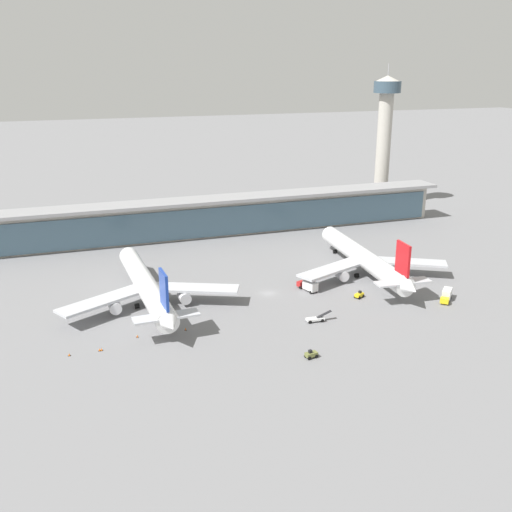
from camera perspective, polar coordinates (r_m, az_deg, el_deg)
The scene contains 15 objects.
ground_plane at distance 172.76m, azimuth 1.23°, elevation -3.62°, with size 1200.00×1200.00×0.00m, color slate.
airliner_left_stand at distance 165.65m, azimuth -10.55°, elevation -2.88°, with size 50.08×65.10×17.34m.
airliner_centre_stand at distance 188.67m, azimuth 10.46°, elevation -0.25°, with size 50.02×65.15×17.34m.
service_truck_near_nose_yellow at distance 175.57m, azimuth 17.95°, elevation -3.58°, with size 6.75×6.83×3.10m.
service_truck_under_wing_white at distance 154.83m, azimuth 5.82°, elevation -6.06°, with size 6.88×2.21×2.70m.
service_truck_mid_apron_yellow at distance 171.70m, azimuth 9.95°, elevation -3.73°, with size 3.32×2.83×2.05m.
service_truck_by_tail_red at distance 174.59m, azimuth 5.10°, elevation -2.85°, with size 4.27×7.65×3.10m.
service_truck_on_taxiway_olive at distance 136.73m, azimuth 5.36°, elevation -9.45°, with size 3.10×2.15×2.05m.
terminal_building at distance 228.92m, azimuth -4.36°, elevation 3.89°, with size 193.30×12.80×15.20m.
control_tower at distance 277.73m, azimuth 12.31°, elevation 11.74°, with size 12.00×12.00×63.98m.
safety_cone_alpha at distance 150.56m, azimuth -6.83°, elevation -7.03°, with size 0.62×0.62×0.70m.
safety_cone_bravo at distance 144.19m, azimuth -14.70°, elevation -8.73°, with size 0.62×0.62×0.70m.
safety_cone_charlie at distance 148.76m, azimuth -11.40°, elevation -7.60°, with size 0.62×0.62×0.70m.
safety_cone_delta at distance 143.85m, azimuth -17.62°, elevation -9.07°, with size 0.62×0.62×0.70m.
safety_cone_echo at distance 144.15m, azimuth -14.89°, elevation -8.75°, with size 0.62×0.62×0.70m.
Camera 1 is at (-55.96, -150.38, 64.04)m, focal length 41.36 mm.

